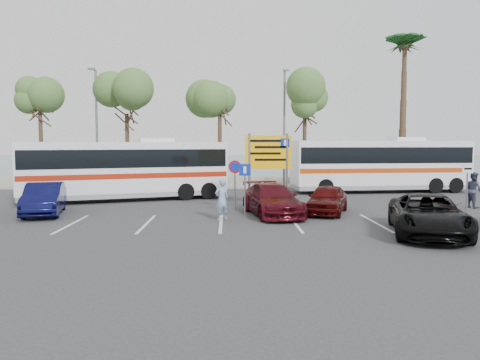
{
  "coord_description": "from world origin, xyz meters",
  "views": [
    {
      "loc": [
        -0.9,
        -19.1,
        3.14
      ],
      "look_at": [
        -0.35,
        3.0,
        1.39
      ],
      "focal_mm": 35.0,
      "sensor_mm": 36.0,
      "label": 1
    }
  ],
  "objects_px": {
    "direction_sign": "(268,158)",
    "suv_black": "(428,215)",
    "car_blue": "(44,199)",
    "pedestrian_far": "(474,190)",
    "street_lamp_left": "(96,122)",
    "coach_bus_right": "(380,167)",
    "street_lamp_right": "(284,122)",
    "car_red": "(327,199)",
    "car_maroon": "(272,200)",
    "pedestrian_near": "(222,199)",
    "coach_bus_left": "(126,172)"
  },
  "relations": [
    {
      "from": "car_blue",
      "to": "car_red",
      "type": "xyz_separation_m",
      "value": [
        12.5,
        0.0,
        -0.05
      ]
    },
    {
      "from": "car_red",
      "to": "direction_sign",
      "type": "bearing_deg",
      "value": 166.19
    },
    {
      "from": "street_lamp_left",
      "to": "pedestrian_near",
      "type": "bearing_deg",
      "value": -57.22
    },
    {
      "from": "street_lamp_right",
      "to": "car_red",
      "type": "height_order",
      "value": "street_lamp_right"
    },
    {
      "from": "coach_bus_right",
      "to": "suv_black",
      "type": "distance_m",
      "value": 14.33
    },
    {
      "from": "street_lamp_left",
      "to": "street_lamp_right",
      "type": "bearing_deg",
      "value": 0.0
    },
    {
      "from": "street_lamp_left",
      "to": "car_maroon",
      "type": "bearing_deg",
      "value": -48.69
    },
    {
      "from": "car_red",
      "to": "street_lamp_right",
      "type": "bearing_deg",
      "value": 112.79
    },
    {
      "from": "street_lamp_left",
      "to": "suv_black",
      "type": "bearing_deg",
      "value": -46.95
    },
    {
      "from": "suv_black",
      "to": "coach_bus_right",
      "type": "bearing_deg",
      "value": 93.26
    },
    {
      "from": "street_lamp_left",
      "to": "coach_bus_left",
      "type": "bearing_deg",
      "value": -63.5
    },
    {
      "from": "direction_sign",
      "to": "suv_black",
      "type": "height_order",
      "value": "direction_sign"
    },
    {
      "from": "street_lamp_right",
      "to": "car_blue",
      "type": "height_order",
      "value": "street_lamp_right"
    },
    {
      "from": "street_lamp_right",
      "to": "car_maroon",
      "type": "relative_size",
      "value": 1.71
    },
    {
      "from": "street_lamp_left",
      "to": "direction_sign",
      "type": "relative_size",
      "value": 2.23
    },
    {
      "from": "pedestrian_near",
      "to": "car_maroon",
      "type": "bearing_deg",
      "value": -179.1
    },
    {
      "from": "coach_bus_left",
      "to": "coach_bus_right",
      "type": "distance_m",
      "value": 15.83
    },
    {
      "from": "car_red",
      "to": "coach_bus_left",
      "type": "bearing_deg",
      "value": 173.85
    },
    {
      "from": "suv_black",
      "to": "pedestrian_far",
      "type": "height_order",
      "value": "pedestrian_far"
    },
    {
      "from": "direction_sign",
      "to": "coach_bus_right",
      "type": "distance_m",
      "value": 10.72
    },
    {
      "from": "pedestrian_near",
      "to": "coach_bus_right",
      "type": "bearing_deg",
      "value": -161.06
    },
    {
      "from": "coach_bus_right",
      "to": "car_blue",
      "type": "xyz_separation_m",
      "value": [
        -17.81,
        -9.0,
        -0.93
      ]
    },
    {
      "from": "direction_sign",
      "to": "pedestrian_far",
      "type": "xyz_separation_m",
      "value": [
        10.0,
        -0.03,
        -1.56
      ]
    },
    {
      "from": "direction_sign",
      "to": "coach_bus_left",
      "type": "bearing_deg",
      "value": 156.24
    },
    {
      "from": "suv_black",
      "to": "pedestrian_far",
      "type": "distance_m",
      "value": 8.4
    },
    {
      "from": "coach_bus_right",
      "to": "car_red",
      "type": "height_order",
      "value": "coach_bus_right"
    },
    {
      "from": "car_blue",
      "to": "pedestrian_far",
      "type": "xyz_separation_m",
      "value": [
        20.0,
        1.67,
        0.17
      ]
    },
    {
      "from": "street_lamp_right",
      "to": "suv_black",
      "type": "xyz_separation_m",
      "value": [
        2.9,
        -17.02,
        -3.9
      ]
    },
    {
      "from": "car_blue",
      "to": "car_maroon",
      "type": "bearing_deg",
      "value": -16.55
    },
    {
      "from": "car_red",
      "to": "suv_black",
      "type": "height_order",
      "value": "suv_black"
    },
    {
      "from": "street_lamp_right",
      "to": "coach_bus_left",
      "type": "bearing_deg",
      "value": -143.54
    },
    {
      "from": "direction_sign",
      "to": "car_blue",
      "type": "xyz_separation_m",
      "value": [
        -10.0,
        -1.7,
        -1.73
      ]
    },
    {
      "from": "direction_sign",
      "to": "car_maroon",
      "type": "bearing_deg",
      "value": -90.11
    },
    {
      "from": "car_blue",
      "to": "car_maroon",
      "type": "height_order",
      "value": "car_blue"
    },
    {
      "from": "street_lamp_left",
      "to": "car_maroon",
      "type": "height_order",
      "value": "street_lamp_left"
    },
    {
      "from": "car_red",
      "to": "pedestrian_far",
      "type": "distance_m",
      "value": 7.69
    },
    {
      "from": "street_lamp_left",
      "to": "car_blue",
      "type": "xyz_separation_m",
      "value": [
        1.0,
        -12.02,
        -3.9
      ]
    },
    {
      "from": "car_blue",
      "to": "pedestrian_far",
      "type": "height_order",
      "value": "pedestrian_far"
    },
    {
      "from": "car_maroon",
      "to": "street_lamp_right",
      "type": "bearing_deg",
      "value": 70.41
    },
    {
      "from": "direction_sign",
      "to": "suv_black",
      "type": "relative_size",
      "value": 0.72
    },
    {
      "from": "car_blue",
      "to": "car_red",
      "type": "height_order",
      "value": "car_blue"
    },
    {
      "from": "street_lamp_left",
      "to": "car_red",
      "type": "xyz_separation_m",
      "value": [
        13.5,
        -12.02,
        -3.95
      ]
    },
    {
      "from": "coach_bus_right",
      "to": "suv_black",
      "type": "bearing_deg",
      "value": -101.75
    },
    {
      "from": "direction_sign",
      "to": "pedestrian_far",
      "type": "relative_size",
      "value": 2.07
    },
    {
      "from": "pedestrian_near",
      "to": "pedestrian_far",
      "type": "bearing_deg",
      "value": 167.41
    },
    {
      "from": "direction_sign",
      "to": "suv_black",
      "type": "distance_m",
      "value": 8.47
    },
    {
      "from": "street_lamp_right",
      "to": "direction_sign",
      "type": "relative_size",
      "value": 2.23
    },
    {
      "from": "coach_bus_right",
      "to": "coach_bus_left",
      "type": "bearing_deg",
      "value": -165.36
    },
    {
      "from": "coach_bus_right",
      "to": "car_maroon",
      "type": "relative_size",
      "value": 2.44
    },
    {
      "from": "direction_sign",
      "to": "car_red",
      "type": "bearing_deg",
      "value": -34.22
    }
  ]
}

